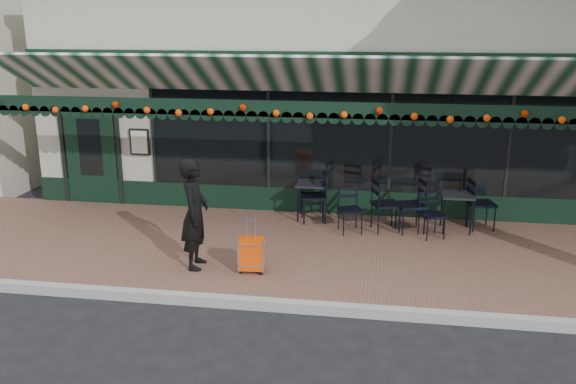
% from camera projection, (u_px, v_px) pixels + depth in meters
% --- Properties ---
extents(ground, '(80.00, 80.00, 0.00)m').
position_uv_depth(ground, '(288.00, 308.00, 8.65)').
color(ground, black).
rests_on(ground, ground).
extents(sidewalk, '(18.00, 4.00, 0.15)m').
position_uv_depth(sidewalk, '(305.00, 251.00, 10.53)').
color(sidewalk, brown).
rests_on(sidewalk, ground).
extents(curb, '(18.00, 0.16, 0.15)m').
position_uv_depth(curb, '(287.00, 306.00, 8.56)').
color(curb, '#9E9E99').
rests_on(curb, ground).
extents(restaurant_building, '(12.00, 9.60, 4.50)m').
position_uv_depth(restaurant_building, '(335.00, 86.00, 15.46)').
color(restaurant_building, '#A6A290').
rests_on(restaurant_building, ground).
extents(woman, '(0.47, 0.67, 1.76)m').
position_uv_depth(woman, '(195.00, 214.00, 9.48)').
color(woman, black).
rests_on(woman, sidewalk).
extents(suitcase, '(0.40, 0.25, 0.88)m').
position_uv_depth(suitcase, '(252.00, 254.00, 9.42)').
color(suitcase, '#F64407').
rests_on(suitcase, sidewalk).
extents(cafe_table_a, '(0.58, 0.58, 0.71)m').
position_uv_depth(cafe_table_a, '(457.00, 198.00, 11.17)').
color(cafe_table_a, black).
rests_on(cafe_table_a, sidewalk).
extents(cafe_table_b, '(0.59, 0.59, 0.73)m').
position_uv_depth(cafe_table_b, '(312.00, 186.00, 11.85)').
color(cafe_table_b, black).
rests_on(cafe_table_b, sidewalk).
extents(chair_a_left, '(0.62, 0.62, 0.99)m').
position_uv_depth(chair_a_left, '(411.00, 206.00, 11.17)').
color(chair_a_left, black).
rests_on(chair_a_left, sidewalk).
extents(chair_a_right, '(0.57, 0.57, 0.96)m').
position_uv_depth(chair_a_right, '(482.00, 204.00, 11.32)').
color(chair_a_right, black).
rests_on(chair_a_right, sidewalk).
extents(chair_a_front, '(0.54, 0.54, 0.82)m').
position_uv_depth(chair_a_front, '(432.00, 215.00, 10.89)').
color(chair_a_front, black).
rests_on(chair_a_front, sidewalk).
extents(chair_b_left, '(0.59, 0.59, 0.99)m').
position_uv_depth(chair_b_left, '(314.00, 197.00, 11.73)').
color(chair_b_left, black).
rests_on(chair_b_left, sidewalk).
extents(chair_b_right, '(0.63, 0.63, 0.99)m').
position_uv_depth(chair_b_right, '(386.00, 205.00, 11.23)').
color(chair_b_right, black).
rests_on(chair_b_right, sidewalk).
extents(chair_b_front, '(0.54, 0.54, 0.84)m').
position_uv_depth(chair_b_front, '(350.00, 210.00, 11.15)').
color(chair_b_front, black).
rests_on(chair_b_front, sidewalk).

